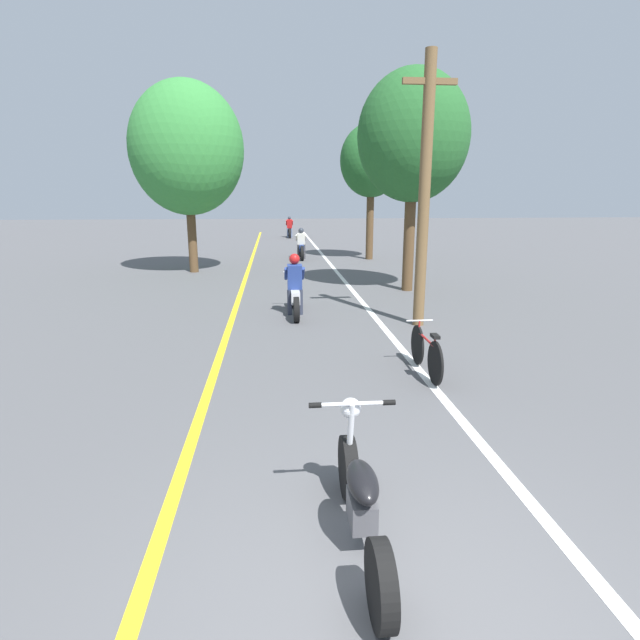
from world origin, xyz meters
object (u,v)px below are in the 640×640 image
(roadside_tree_right_far, at_px, (371,161))
(motorcycle_foreground, at_px, (361,499))
(bicycle_parked, at_px, (426,352))
(motorcycle_rider_mid, at_px, (301,247))
(utility_pole, at_px, (424,191))
(roadside_tree_left, at_px, (187,149))
(motorcycle_rider_lead, at_px, (295,292))
(roadside_tree_right_near, at_px, (413,137))
(motorcycle_rider_far, at_px, (290,230))

(roadside_tree_right_far, distance_m, motorcycle_foreground, 19.27)
(bicycle_parked, bearing_deg, motorcycle_rider_mid, 94.33)
(utility_pole, height_order, bicycle_parked, utility_pole)
(roadside_tree_left, xyz_separation_m, motorcycle_rider_lead, (3.45, -7.15, -3.80))
(motorcycle_rider_lead, bearing_deg, motorcycle_rider_mid, 86.04)
(motorcycle_rider_lead, relative_size, motorcycle_rider_mid, 1.05)
(roadside_tree_right_near, height_order, motorcycle_rider_lead, roadside_tree_right_near)
(roadside_tree_right_near, xyz_separation_m, roadside_tree_right_far, (0.28, 7.56, -0.17))
(motorcycle_rider_lead, bearing_deg, roadside_tree_right_far, 70.09)
(motorcycle_foreground, bearing_deg, roadside_tree_right_near, 73.24)
(motorcycle_foreground, height_order, motorcycle_rider_far, motorcycle_rider_far)
(utility_pole, height_order, roadside_tree_left, roadside_tree_left)
(motorcycle_rider_mid, bearing_deg, motorcycle_foreground, -91.73)
(motorcycle_rider_lead, relative_size, bicycle_parked, 1.31)
(motorcycle_rider_lead, bearing_deg, utility_pole, -25.15)
(motorcycle_rider_mid, height_order, bicycle_parked, motorcycle_rider_mid)
(motorcycle_foreground, bearing_deg, bicycle_parked, 66.08)
(motorcycle_foreground, xyz_separation_m, motorcycle_rider_lead, (-0.18, 8.16, 0.15))
(roadside_tree_right_far, relative_size, motorcycle_rider_mid, 2.85)
(roadside_tree_right_far, xyz_separation_m, bicycle_parked, (-1.87, -14.68, -3.82))
(roadside_tree_right_far, distance_m, motorcycle_rider_lead, 11.62)
(bicycle_parked, bearing_deg, roadside_tree_right_near, 77.39)
(roadside_tree_right_near, relative_size, roadside_tree_left, 0.93)
(motorcycle_rider_lead, height_order, motorcycle_rider_far, motorcycle_rider_lead)
(roadside_tree_right_far, height_order, motorcycle_foreground, roadside_tree_right_far)
(roadside_tree_right_near, distance_m, motorcycle_rider_mid, 9.27)
(motorcycle_foreground, bearing_deg, roadside_tree_left, 103.31)
(motorcycle_rider_far, xyz_separation_m, bicycle_parked, (1.28, -26.93, -0.17))
(roadside_tree_right_far, relative_size, motorcycle_rider_lead, 2.72)
(roadside_tree_right_near, distance_m, bicycle_parked, 8.32)
(roadside_tree_left, bearing_deg, roadside_tree_right_near, -32.03)
(utility_pole, distance_m, motorcycle_rider_mid, 12.42)
(motorcycle_rider_far, bearing_deg, motorcycle_rider_mid, -89.33)
(utility_pole, bearing_deg, roadside_tree_right_far, 84.56)
(roadside_tree_right_near, bearing_deg, utility_pole, -101.52)
(motorcycle_foreground, bearing_deg, motorcycle_rider_mid, 88.27)
(utility_pole, xyz_separation_m, roadside_tree_right_near, (0.83, 4.06, 1.49))
(bicycle_parked, bearing_deg, motorcycle_rider_far, 92.72)
(motorcycle_rider_lead, xyz_separation_m, motorcycle_rider_mid, (0.75, 10.81, -0.03))
(roadside_tree_left, bearing_deg, motorcycle_rider_far, 75.32)
(motorcycle_rider_lead, distance_m, motorcycle_rider_far, 22.64)
(roadside_tree_right_near, distance_m, motorcycle_rider_far, 20.38)
(roadside_tree_right_far, bearing_deg, roadside_tree_left, -155.87)
(roadside_tree_left, relative_size, bicycle_parked, 4.11)
(motorcycle_rider_lead, bearing_deg, bicycle_parked, -66.27)
(utility_pole, xyz_separation_m, roadside_tree_left, (-6.10, 8.40, 1.49))
(roadside_tree_right_far, distance_m, motorcycle_rider_mid, 4.76)
(roadside_tree_right_far, relative_size, roadside_tree_left, 0.87)
(roadside_tree_right_near, bearing_deg, motorcycle_rider_mid, 108.90)
(motorcycle_foreground, distance_m, motorcycle_rider_far, 30.80)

